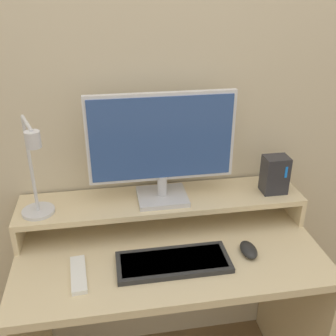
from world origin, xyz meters
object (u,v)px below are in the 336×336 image
(router_dock, at_px, (275,174))
(monitor, at_px, (162,145))
(remote_control, at_px, (78,274))
(mouse, at_px, (249,250))
(keyboard, at_px, (174,262))
(desk_lamp, at_px, (35,180))

(router_dock, bearing_deg, monitor, 177.71)
(monitor, xyz_separation_m, remote_control, (-0.32, -0.25, -0.33))
(mouse, height_order, remote_control, mouse)
(router_dock, bearing_deg, remote_control, -162.76)
(remote_control, bearing_deg, keyboard, 1.35)
(keyboard, bearing_deg, mouse, 2.92)
(remote_control, bearing_deg, mouse, 2.07)
(remote_control, bearing_deg, router_dock, 17.24)
(router_dock, relative_size, remote_control, 0.83)
(desk_lamp, height_order, keyboard, desk_lamp)
(router_dock, height_order, keyboard, router_dock)
(monitor, xyz_separation_m, desk_lamp, (-0.44, -0.08, -0.06))
(keyboard, relative_size, remote_control, 2.15)
(monitor, xyz_separation_m, mouse, (0.27, -0.23, -0.33))
(keyboard, bearing_deg, remote_control, -178.65)
(monitor, relative_size, desk_lamp, 1.45)
(mouse, bearing_deg, desk_lamp, 167.71)
(monitor, height_order, keyboard, monitor)
(desk_lamp, relative_size, remote_control, 2.05)
(router_dock, bearing_deg, keyboard, -152.59)
(router_dock, height_order, mouse, router_dock)
(desk_lamp, height_order, mouse, desk_lamp)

